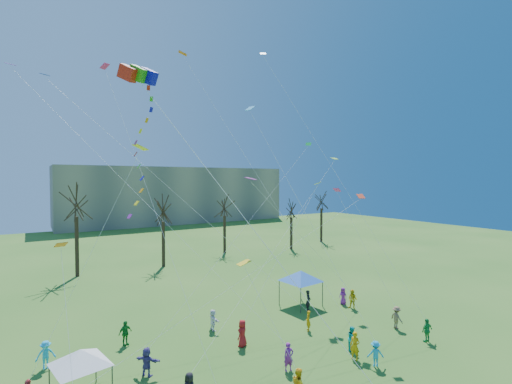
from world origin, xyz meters
TOP-DOWN VIEW (x-y plane):
  - distant_building at (22.00, 82.00)m, footprint 60.00×14.00m
  - bare_tree_row at (1.88, 35.63)m, footprint 69.82×8.88m
  - big_box_kite at (-7.17, 5.39)m, footprint 4.86×5.95m
  - canopy_tent_white at (-10.06, 7.94)m, footprint 3.61×3.61m
  - canopy_tent_blue at (8.98, 12.80)m, footprint 4.34×4.34m
  - festival_crowd at (-0.56, 6.69)m, footprint 26.68×12.66m
  - small_kites_aloft at (0.89, 11.88)m, footprint 28.85×19.44m

SIDE VIEW (x-z plane):
  - festival_crowd at x=-0.56m, z-range -0.07..1.79m
  - canopy_tent_white at x=-10.06m, z-range 0.96..3.72m
  - canopy_tent_blue at x=8.98m, z-range 1.13..4.40m
  - bare_tree_row at x=1.88m, z-range 1.37..12.71m
  - distant_building at x=22.00m, z-range 0.00..15.00m
  - big_box_kite at x=-7.17m, z-range 3.45..22.75m
  - small_kites_aloft at x=0.89m, z-range -2.48..30.18m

